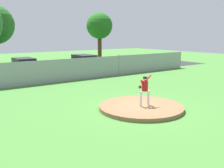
{
  "coord_description": "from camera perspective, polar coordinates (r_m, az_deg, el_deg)",
  "views": [
    {
      "loc": [
        -9.13,
        -9.92,
        3.98
      ],
      "look_at": [
        -0.33,
        2.21,
        1.07
      ],
      "focal_mm": 41.43,
      "sensor_mm": 36.0,
      "label": 1
    }
  ],
  "objects": [
    {
      "name": "tree_leaning_west",
      "position": [
        37.59,
        -2.77,
        12.62
      ],
      "size": [
        3.69,
        3.69,
        6.97
      ],
      "color": "#4C331E",
      "rests_on": "ground_plane"
    },
    {
      "name": "parked_car_charcoal",
      "position": [
        25.83,
        -18.8,
        3.42
      ],
      "size": [
        1.86,
        4.32,
        1.76
      ],
      "color": "#232328",
      "rests_on": "ground_plane"
    },
    {
      "name": "baseball",
      "position": [
        13.46,
        8.57,
        -5.23
      ],
      "size": [
        0.07,
        0.07,
        0.07
      ],
      "primitive_type": "sphere",
      "color": "white",
      "rests_on": "pitchers_mound"
    },
    {
      "name": "asphalt_strip",
      "position": [
        26.37,
        -15.29,
        1.94
      ],
      "size": [
        44.0,
        7.0,
        0.01
      ],
      "primitive_type": "cube",
      "color": "#2B2B2D",
      "rests_on": "ground_plane"
    },
    {
      "name": "pitchers_mound",
      "position": [
        14.02,
        6.43,
        -5.11
      ],
      "size": [
        4.53,
        4.53,
        0.21
      ],
      "primitive_type": "cylinder",
      "color": "brown",
      "rests_on": "ground_plane"
    },
    {
      "name": "pitcher_youth",
      "position": [
        13.68,
        7.22,
        -0.88
      ],
      "size": [
        0.81,
        0.32,
        1.65
      ],
      "color": "silver",
      "rests_on": "pitchers_mound"
    },
    {
      "name": "chainlink_fence",
      "position": [
        22.12,
        -11.24,
        2.93
      ],
      "size": [
        30.69,
        0.07,
        2.01
      ],
      "color": "gray",
      "rests_on": "ground_plane"
    },
    {
      "name": "parked_car_slate",
      "position": [
        27.95,
        -6.14,
        4.52
      ],
      "size": [
        2.0,
        4.81,
        1.8
      ],
      "color": "slate",
      "rests_on": "ground_plane"
    },
    {
      "name": "ground_plane",
      "position": [
        18.78,
        -5.99,
        -1.3
      ],
      "size": [
        80.0,
        80.0,
        0.0
      ],
      "primitive_type": "plane",
      "color": "#427A33"
    }
  ]
}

